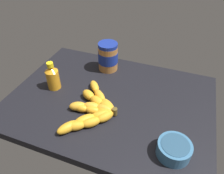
{
  "coord_description": "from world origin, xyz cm",
  "views": [
    {
      "loc": [
        23.29,
        -59.92,
        58.88
      ],
      "look_at": [
        0.15,
        1.77,
        4.73
      ],
      "focal_mm": 33.82,
      "sensor_mm": 36.0,
      "label": 1
    }
  ],
  "objects": [
    {
      "name": "ground_plane",
      "position": [
        0.0,
        0.0,
        -1.74
      ],
      "size": [
        82.0,
        60.53,
        3.47
      ],
      "primitive_type": "cube",
      "color": "black"
    },
    {
      "name": "honey_bottle",
      "position": [
        -25.36,
        -1.76,
        5.67
      ],
      "size": [
        5.49,
        5.49,
        12.7
      ],
      "color": "orange",
      "rests_on": "ground_plane"
    },
    {
      "name": "peanut_butter_jar",
      "position": [
        -8.71,
        20.01,
        6.72
      ],
      "size": [
        9.35,
        9.35,
        13.61
      ],
      "color": "#B27238",
      "rests_on": "ground_plane"
    },
    {
      "name": "banana_bunch",
      "position": [
        -3.24,
        -9.63,
        1.73
      ],
      "size": [
        18.99,
        32.23,
        3.72
      ],
      "color": "gold",
      "rests_on": "ground_plane"
    },
    {
      "name": "small_bowl",
      "position": [
        27.89,
        -17.38,
        2.56
      ],
      "size": [
        10.67,
        10.67,
        4.98
      ],
      "color": "teal",
      "rests_on": "ground_plane"
    }
  ]
}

